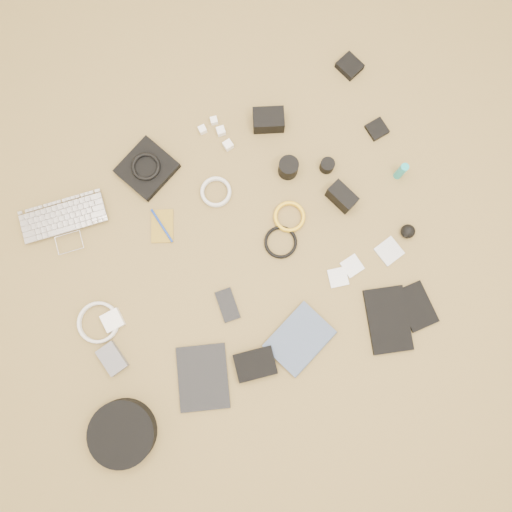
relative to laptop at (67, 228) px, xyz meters
name	(u,v)px	position (x,y,z in m)	size (l,w,h in m)	color
room_shell	(212,104)	(0.54, -0.37, 1.24)	(4.04, 4.04, 2.58)	olive
laptop	(67,228)	(0.00, 0.00, 0.00)	(0.32, 0.22, 0.02)	silver
headphone_pouch	(147,169)	(0.36, 0.08, 0.00)	(0.18, 0.17, 0.03)	black
headphones	(146,167)	(0.36, 0.08, 0.03)	(0.11, 0.11, 0.01)	black
charger_a	(202,130)	(0.61, 0.13, 0.00)	(0.03, 0.03, 0.03)	white
charger_b	(221,131)	(0.68, 0.09, 0.00)	(0.03, 0.03, 0.03)	white
charger_c	(214,121)	(0.67, 0.14, 0.00)	(0.03, 0.03, 0.02)	white
charger_d	(228,145)	(0.68, 0.03, 0.00)	(0.03, 0.03, 0.03)	white
dslr_camera	(268,120)	(0.85, 0.04, 0.02)	(0.12, 0.08, 0.07)	black
lens_pouch	(350,66)	(1.24, 0.11, 0.00)	(0.08, 0.09, 0.03)	black
notebook_olive	(162,226)	(0.32, -0.14, -0.01)	(0.08, 0.13, 0.01)	olive
pen_blue	(162,226)	(0.32, -0.14, 0.00)	(0.01, 0.01, 0.15)	navy
cable_white_a	(216,192)	(0.56, -0.12, -0.01)	(0.12, 0.12, 0.01)	silver
lens_a	(288,168)	(0.84, -0.16, 0.03)	(0.07, 0.07, 0.08)	black
lens_b	(327,166)	(0.97, -0.21, 0.01)	(0.05, 0.05, 0.05)	black
card_reader	(377,129)	(1.22, -0.16, 0.00)	(0.07, 0.07, 0.02)	black
power_brick	(113,320)	(0.02, -0.38, 0.00)	(0.07, 0.07, 0.03)	white
cable_white_b	(99,322)	(-0.03, -0.37, -0.01)	(0.15, 0.15, 0.01)	silver
cable_black	(281,242)	(0.69, -0.39, -0.01)	(0.12, 0.12, 0.01)	black
cable_yellow	(289,217)	(0.76, -0.32, -0.01)	(0.12, 0.12, 0.01)	gold
flash	(342,197)	(0.96, -0.34, 0.03)	(0.06, 0.11, 0.08)	black
lens_cleaner	(401,171)	(1.20, -0.35, 0.04)	(0.03, 0.03, 0.10)	teal
battery_charger	(112,359)	(-0.04, -0.51, 0.00)	(0.07, 0.11, 0.03)	slate
tablet	(203,377)	(0.22, -0.71, -0.01)	(0.18, 0.23, 0.01)	black
phone	(228,305)	(0.41, -0.52, -0.01)	(0.06, 0.12, 0.01)	black
filter_case_left	(338,277)	(0.82, -0.60, -0.01)	(0.07, 0.07, 0.01)	silver
filter_case_mid	(352,266)	(0.89, -0.59, -0.01)	(0.07, 0.07, 0.01)	silver
filter_case_right	(389,251)	(1.03, -0.60, -0.01)	(0.08, 0.08, 0.01)	silver
air_blower	(408,231)	(1.13, -0.56, 0.01)	(0.05, 0.05, 0.05)	black
headphone_case	(123,433)	(-0.10, -0.76, 0.02)	(0.23, 0.23, 0.06)	black
drive_case	(255,364)	(0.41, -0.75, 0.01)	(0.14, 0.10, 0.04)	black
paperback	(316,355)	(0.62, -0.82, 0.00)	(0.16, 0.22, 0.02)	#3F4F6C
notebook_black_a	(388,320)	(0.91, -0.82, 0.00)	(0.14, 0.23, 0.02)	black
notebook_black_b	(416,306)	(1.03, -0.82, -0.01)	(0.11, 0.16, 0.01)	black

